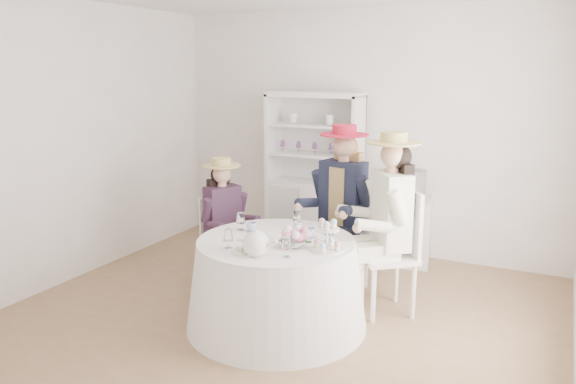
% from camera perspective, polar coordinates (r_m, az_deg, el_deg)
% --- Properties ---
extents(ground, '(4.50, 4.50, 0.00)m').
position_cam_1_polar(ground, '(4.95, -0.53, -12.18)').
color(ground, brown).
rests_on(ground, ground).
extents(wall_back, '(4.50, 0.00, 4.50)m').
position_cam_1_polar(wall_back, '(6.38, 7.64, 6.01)').
color(wall_back, silver).
rests_on(wall_back, ground).
extents(wall_front, '(4.50, 0.00, 4.50)m').
position_cam_1_polar(wall_front, '(2.95, -18.47, -2.38)').
color(wall_front, silver).
rests_on(wall_front, ground).
extents(wall_left, '(0.00, 4.50, 4.50)m').
position_cam_1_polar(wall_left, '(5.91, -20.49, 4.79)').
color(wall_left, silver).
rests_on(wall_left, ground).
extents(tea_table, '(1.47, 1.47, 0.73)m').
position_cam_1_polar(tea_table, '(4.60, -1.17, -9.24)').
color(tea_table, white).
rests_on(tea_table, ground).
extents(hutch, '(1.16, 0.65, 1.80)m').
position_cam_1_polar(hutch, '(6.39, 2.73, -0.34)').
color(hutch, silver).
rests_on(hutch, ground).
extents(side_table, '(0.53, 0.53, 0.70)m').
position_cam_1_polar(side_table, '(6.15, 12.13, -3.93)').
color(side_table, silver).
rests_on(side_table, ground).
extents(hatbox, '(0.41, 0.41, 0.31)m').
position_cam_1_polar(hatbox, '(6.03, 12.35, 0.71)').
color(hatbox, black).
rests_on(hatbox, side_table).
extents(guest_left, '(0.53, 0.48, 1.25)m').
position_cam_1_polar(guest_left, '(5.30, -6.51, -2.41)').
color(guest_left, silver).
rests_on(guest_left, ground).
extents(guest_mid, '(0.58, 0.62, 1.56)m').
position_cam_1_polar(guest_mid, '(5.20, 5.46, -0.67)').
color(guest_mid, silver).
rests_on(guest_mid, ground).
extents(guest_right, '(0.67, 0.65, 1.56)m').
position_cam_1_polar(guest_right, '(4.75, 10.11, -2.16)').
color(guest_right, silver).
rests_on(guest_right, ground).
extents(spare_chair, '(0.41, 0.41, 0.90)m').
position_cam_1_polar(spare_chair, '(5.79, 0.10, -3.30)').
color(spare_chair, silver).
rests_on(spare_chair, ground).
extents(teacup_a, '(0.11, 0.11, 0.07)m').
position_cam_1_polar(teacup_a, '(4.69, -3.70, -3.64)').
color(teacup_a, white).
rests_on(teacup_a, tea_table).
extents(teacup_b, '(0.08, 0.08, 0.07)m').
position_cam_1_polar(teacup_b, '(4.71, 0.98, -3.56)').
color(teacup_b, white).
rests_on(teacup_b, tea_table).
extents(teacup_c, '(0.11, 0.11, 0.07)m').
position_cam_1_polar(teacup_c, '(4.52, 2.31, -4.26)').
color(teacup_c, white).
rests_on(teacup_c, tea_table).
extents(flower_bowl, '(0.25, 0.25, 0.05)m').
position_cam_1_polar(flower_bowl, '(4.29, 0.44, -5.32)').
color(flower_bowl, white).
rests_on(flower_bowl, tea_table).
extents(flower_arrangement, '(0.19, 0.19, 0.07)m').
position_cam_1_polar(flower_arrangement, '(4.30, 0.71, -4.38)').
color(flower_arrangement, pink).
rests_on(flower_arrangement, tea_table).
extents(table_teapot, '(0.28, 0.20, 0.21)m').
position_cam_1_polar(table_teapot, '(4.10, -3.24, -5.27)').
color(table_teapot, white).
rests_on(table_teapot, tea_table).
extents(sandwich_plate, '(0.23, 0.23, 0.05)m').
position_cam_1_polar(sandwich_plate, '(4.21, -4.20, -5.92)').
color(sandwich_plate, white).
rests_on(sandwich_plate, tea_table).
extents(cupcake_stand, '(0.25, 0.25, 0.23)m').
position_cam_1_polar(cupcake_stand, '(4.22, 3.98, -4.83)').
color(cupcake_stand, white).
rests_on(cupcake_stand, tea_table).
extents(stemware_set, '(0.87, 0.84, 0.15)m').
position_cam_1_polar(stemware_set, '(4.46, -1.20, -3.97)').
color(stemware_set, white).
rests_on(stemware_set, tea_table).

